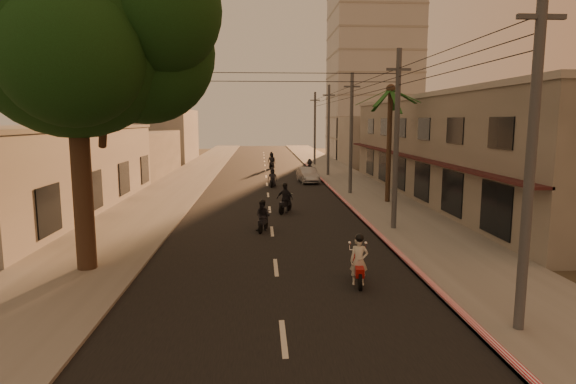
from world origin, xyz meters
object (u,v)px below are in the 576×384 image
at_px(broadleaf_tree, 86,36).
at_px(parked_car, 308,175).
at_px(scooter_far_a, 272,178).
at_px(scooter_mid_b, 285,199).
at_px(scooter_red, 359,262).
at_px(scooter_far_c, 272,161).
at_px(palm_tree, 391,96).
at_px(scooter_far_b, 310,169).
at_px(scooter_mid_a, 263,217).

relative_size(broadleaf_tree, parked_car, 2.83).
bearing_deg(scooter_far_a, scooter_mid_b, -79.09).
relative_size(scooter_red, scooter_far_a, 1.08).
xyz_separation_m(parked_car, scooter_far_c, (-2.96, 12.85, 0.20)).
relative_size(palm_tree, scooter_mid_b, 4.40).
xyz_separation_m(broadleaf_tree, scooter_mid_b, (7.52, 10.79, -7.63)).
distance_m(scooter_far_a, scooter_far_b, 7.27).
xyz_separation_m(palm_tree, scooter_mid_a, (-8.45, -7.89, -6.40)).
bearing_deg(scooter_mid_b, scooter_mid_a, -81.39).
relative_size(scooter_mid_b, scooter_far_b, 0.99).
bearing_deg(palm_tree, scooter_mid_b, -156.65).
bearing_deg(broadleaf_tree, parked_car, 67.60).
xyz_separation_m(broadleaf_tree, scooter_far_a, (7.05, 22.19, -7.72)).
bearing_deg(palm_tree, scooter_far_a, 132.22).
distance_m(palm_tree, scooter_mid_b, 9.97).
bearing_deg(scooter_mid_b, scooter_far_c, 114.60).
distance_m(scooter_mid_a, scooter_mid_b, 5.02).
xyz_separation_m(palm_tree, scooter_mid_b, (-7.09, -3.06, -6.30)).
bearing_deg(palm_tree, parked_car, 111.07).
bearing_deg(scooter_far_b, parked_car, -111.16).
relative_size(palm_tree, scooter_red, 4.52).
height_order(scooter_far_a, scooter_far_c, scooter_far_c).
height_order(scooter_mid_b, parked_car, scooter_mid_b).
relative_size(scooter_mid_b, parked_car, 0.44).
xyz_separation_m(scooter_far_b, parked_car, (-0.50, -3.40, -0.18)).
bearing_deg(scooter_mid_a, scooter_far_c, 102.23).
bearing_deg(scooter_mid_b, scooter_red, -57.65).
bearing_deg(broadleaf_tree, palm_tree, 43.48).
height_order(broadleaf_tree, scooter_mid_a, broadleaf_tree).
bearing_deg(scooter_far_c, scooter_far_a, -76.93).
bearing_deg(scooter_far_a, scooter_far_c, 97.43).
bearing_deg(parked_car, broadleaf_tree, -117.93).
distance_m(scooter_mid_b, scooter_far_a, 11.41).
distance_m(scooter_far_b, parked_car, 3.44).
bearing_deg(scooter_red, scooter_far_c, 99.40).
relative_size(broadleaf_tree, scooter_far_a, 7.17).
relative_size(broadleaf_tree, scooter_mid_a, 7.33).
bearing_deg(scooter_far_b, palm_tree, -88.17).
distance_m(scooter_mid_b, scooter_far_b, 17.93).
bearing_deg(scooter_mid_b, palm_tree, 47.60).
xyz_separation_m(scooter_red, parked_car, (0.95, 27.21, -0.10)).
xyz_separation_m(scooter_mid_a, scooter_far_b, (4.65, 22.46, 0.11)).
height_order(palm_tree, parked_car, palm_tree).
relative_size(broadleaf_tree, scooter_red, 6.66).
relative_size(scooter_far_a, parked_car, 0.39).
xyz_separation_m(scooter_mid_b, scooter_far_b, (3.29, 17.62, 0.01)).
distance_m(broadleaf_tree, scooter_mid_a, 11.54).
distance_m(broadleaf_tree, scooter_red, 12.31).
height_order(palm_tree, scooter_mid_a, palm_tree).
bearing_deg(broadleaf_tree, scooter_far_a, 72.39).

